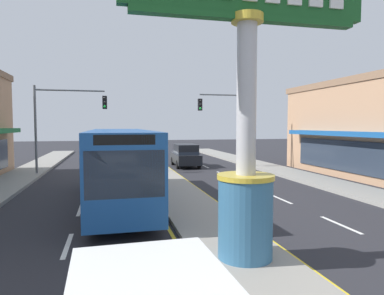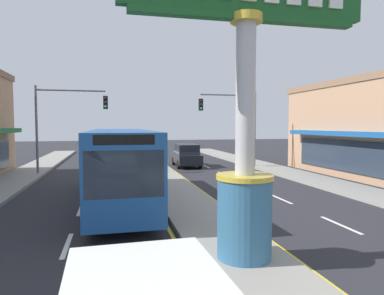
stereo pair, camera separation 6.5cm
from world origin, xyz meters
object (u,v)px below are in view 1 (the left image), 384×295
Objects in this scene: bus_near_right_lane at (120,162)px; district_sign at (246,126)px; traffic_light_right_side at (234,116)px; suv_near_left_lane at (185,155)px; traffic_light_left_side at (62,114)px.

district_sign is at bearing -69.30° from bus_near_right_lane.
traffic_light_right_side reaches higher than suv_near_left_lane.
traffic_light_right_side is 14.44m from bus_near_right_lane.
bus_near_right_lane reaches higher than suv_near_left_lane.
traffic_light_right_side is 0.55× the size of bus_near_right_lane.
district_sign reaches higher than bus_near_right_lane.
bus_near_right_lane is 13.93m from suv_near_left_lane.
bus_near_right_lane is (-9.34, -10.76, -2.38)m from traffic_light_right_side.
traffic_light_right_side reaches higher than bus_near_right_lane.
district_sign is 19.49m from traffic_light_right_side.
district_sign is 8.29m from bus_near_right_lane.
bus_near_right_lane is at bearing -69.92° from traffic_light_left_side.
district_sign is at bearing -109.38° from traffic_light_right_side.
traffic_light_left_side is 10.29m from suv_near_left_lane.
district_sign is 18.60m from traffic_light_left_side.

